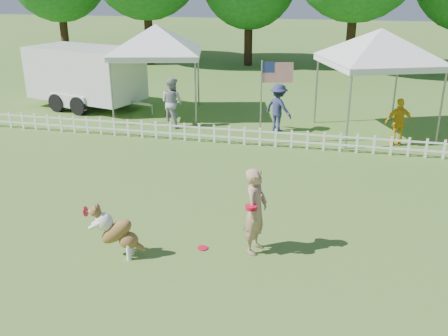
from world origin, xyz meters
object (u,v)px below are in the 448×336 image
at_px(frisbee_on_turf, 203,248).
at_px(spectator_a, 172,102).
at_px(spectator_b, 278,108).
at_px(spectator_c, 399,122).
at_px(canopy_tent_right, 376,83).
at_px(dog, 117,232).
at_px(flag_pole, 261,104).
at_px(cargo_trailer, 86,77).
at_px(canopy_tent_left, 158,72).
at_px(handler, 256,211).

distance_m(frisbee_on_turf, spectator_a, 8.88).
relative_size(spectator_b, spectator_c, 1.09).
bearing_deg(canopy_tent_right, frisbee_on_turf, -133.61).
height_order(dog, spectator_c, spectator_c).
bearing_deg(spectator_b, flag_pole, 110.29).
height_order(flag_pole, spectator_a, flag_pole).
height_order(cargo_trailer, flag_pole, flag_pole).
relative_size(cargo_trailer, spectator_b, 3.43).
xyz_separation_m(canopy_tent_right, flag_pole, (-3.55, -2.16, -0.38)).
bearing_deg(canopy_tent_right, dog, -139.65).
distance_m(dog, canopy_tent_left, 10.77).
bearing_deg(spectator_c, dog, 37.86).
bearing_deg(canopy_tent_left, spectator_c, -26.10).
relative_size(canopy_tent_left, spectator_c, 2.22).
distance_m(dog, cargo_trailer, 12.48).
relative_size(spectator_a, spectator_b, 1.07).
bearing_deg(handler, spectator_a, 39.50).
height_order(flag_pole, spectator_c, flag_pole).
relative_size(dog, spectator_a, 0.60).
xyz_separation_m(frisbee_on_turf, flag_pole, (0.04, 6.82, 1.33)).
bearing_deg(spectator_b, dog, 110.78).
distance_m(dog, spectator_b, 9.32).
distance_m(handler, cargo_trailer, 13.27).
xyz_separation_m(handler, canopy_tent_left, (-5.43, 9.50, 0.82)).
relative_size(canopy_tent_left, spectator_a, 1.90).
xyz_separation_m(canopy_tent_left, spectator_c, (8.74, -1.88, -0.92)).
bearing_deg(spectator_b, spectator_c, -157.52).
distance_m(dog, spectator_c, 10.25).
distance_m(dog, canopy_tent_right, 10.95).
distance_m(handler, flag_pole, 6.75).
height_order(dog, spectator_a, spectator_a).
height_order(canopy_tent_left, spectator_b, canopy_tent_left).
distance_m(dog, spectator_a, 9.02).
bearing_deg(spectator_a, spectator_b, -152.32).
bearing_deg(handler, canopy_tent_left, 40.59).
distance_m(canopy_tent_right, spectator_c, 1.70).
relative_size(dog, canopy_tent_right, 0.31).
relative_size(handler, frisbee_on_turf, 8.31).
height_order(dog, spectator_b, spectator_b).
bearing_deg(spectator_b, cargo_trailer, 20.85).
bearing_deg(canopy_tent_left, dog, -88.17).
xyz_separation_m(dog, frisbee_on_turf, (1.49, 0.65, -0.52)).
height_order(canopy_tent_left, canopy_tent_right, canopy_tent_right).
height_order(frisbee_on_turf, spectator_b, spectator_b).
bearing_deg(spectator_b, spectator_a, 37.10).
xyz_separation_m(handler, dog, (-2.51, -0.81, -0.33)).
distance_m(spectator_a, spectator_c, 7.70).
xyz_separation_m(dog, flag_pole, (1.54, 7.47, 0.81)).
bearing_deg(dog, flag_pole, 71.52).
xyz_separation_m(handler, spectator_c, (3.31, 7.62, -0.10)).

